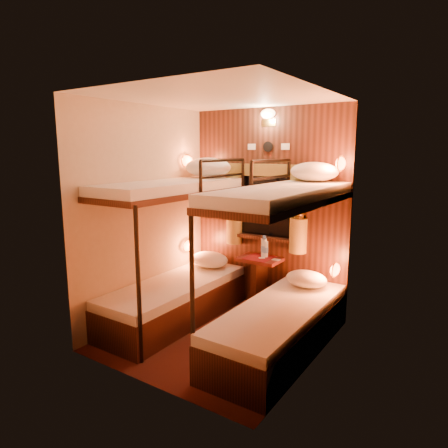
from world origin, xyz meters
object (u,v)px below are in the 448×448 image
Objects in this scene: bunk_left at (175,273)px; bottle_left at (265,249)px; table at (259,277)px; bunk_right at (280,295)px; bottle_right at (264,248)px.

bunk_left is 1.11m from bottle_left.
bunk_left reaches higher than table.
bottle_right is at bearing 126.34° from bunk_right.
bunk_right is 1.06m from bottle_left.
bottle_right is at bearing 66.17° from table.
bunk_right is at bearing 0.00° from bunk_left.
bunk_left is 1.00× the size of bunk_right.
bottle_left is at bearing 6.98° from bottle_right.
bunk_right is 1.07m from bottle_right.
bunk_right reaches higher than bottle_right.
bunk_right is 1.02m from table.
bunk_left is at bearing -128.69° from bottle_right.
bottle_left is 0.02m from bottle_right.
table is at bearing 129.67° from bunk_right.
table is (0.65, 0.78, -0.14)m from bunk_left.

